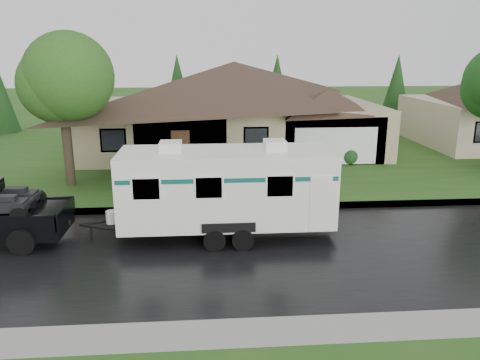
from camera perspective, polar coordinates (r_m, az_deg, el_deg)
The scene contains 8 objects.
ground at distance 17.46m, azimuth -4.39°, elevation -6.12°, with size 140.00×140.00×0.00m, color #23541A.
road at distance 15.62m, azimuth -4.37°, elevation -8.80°, with size 140.00×8.00×0.01m, color black.
curb at distance 19.55m, azimuth -4.40°, elevation -3.48°, with size 140.00×0.50×0.15m, color gray.
lawn at distance 31.87m, azimuth -4.43°, elevation 3.99°, with size 140.00×26.00×0.15m, color #23541A.
house_main at distance 30.29m, azimuth -0.16°, elevation 10.16°, with size 19.44×10.80×6.90m.
tree_left_green at distance 23.33m, azimuth -20.93°, elevation 10.75°, with size 4.13×4.13×6.83m.
shrub_row at distance 26.25m, azimuth -0.08°, elevation 2.82°, with size 13.60×1.00×1.00m.
travel_trailer at distance 16.28m, azimuth -1.65°, elevation -0.85°, with size 7.73×2.71×3.47m.
Camera 1 is at (0.10, -16.23, 6.43)m, focal length 35.00 mm.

